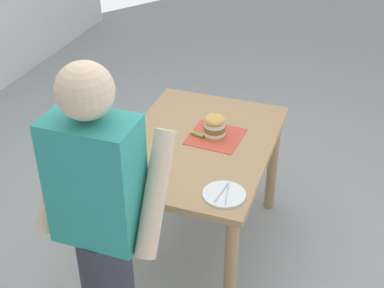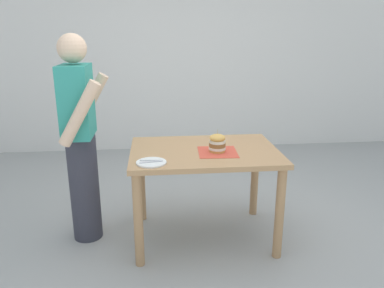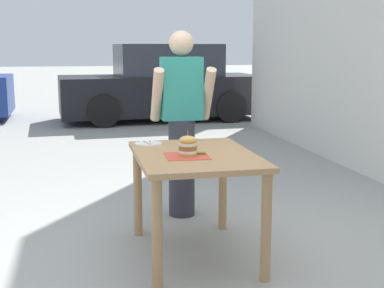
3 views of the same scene
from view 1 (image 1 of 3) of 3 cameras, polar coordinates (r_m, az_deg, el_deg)
name	(u,v)px [view 1 (image 1 of 3)]	position (r m, az deg, el deg)	size (l,w,h in m)	color
ground_plane	(197,243)	(3.58, 0.53, -10.50)	(80.00, 80.00, 0.00)	#9E9E99
patio_table	(198,160)	(3.17, 0.59, -1.74)	(0.85, 1.19, 0.79)	tan
serving_paper	(215,136)	(3.15, 2.52, 0.82)	(0.30, 0.30, 0.00)	#D64C38
sandwich	(215,126)	(3.12, 2.42, 1.96)	(0.13, 0.13, 0.18)	gold
pickle_spear	(197,134)	(3.15, 0.59, 1.06)	(0.02, 0.02, 0.09)	#8EA83D
side_plate_with_forks	(224,194)	(2.69, 3.45, -5.37)	(0.22, 0.22, 0.02)	white
diner_across_table	(103,235)	(2.35, -9.49, -9.60)	(0.55, 0.35, 1.69)	#33333D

